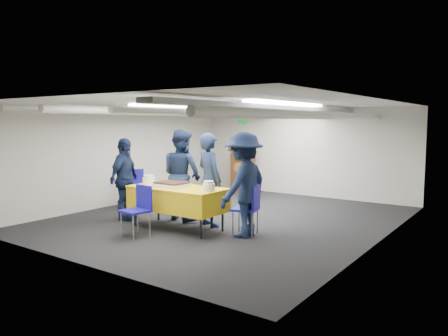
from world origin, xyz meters
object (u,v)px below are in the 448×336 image
Objects in this scene: sheet_cake at (172,184)px; sailor_b at (182,175)px; chair_right at (250,205)px; podium at (243,170)px; sailor_d at (244,185)px; sailor_c at (124,179)px; sailor_a at (209,180)px; chair_left at (136,184)px; serving_table at (178,198)px; chair_near at (139,206)px.

sheet_cake is 0.31× the size of sailor_b.
sheet_cake is 0.65× the size of chair_right.
podium is 4.78m from sailor_d.
sailor_d is at bearing -102.89° from sailor_c.
chair_right is 0.50× the size of sailor_a.
chair_left is at bearing 170.07° from chair_right.
sailor_d is (2.63, 0.29, 0.07)m from sailor_c.
sailor_b reaches higher than podium.
sailor_b is 1.02× the size of sailor_d.
podium reaches higher than serving_table.
sailor_b is (0.92, -3.65, 0.29)m from podium.
sailor_c reaches higher than serving_table.
sailor_b is (-0.23, 1.38, 0.37)m from chair_near.
sailor_d is (1.45, 1.03, 0.36)m from chair_near.
chair_right is at bearing -9.93° from chair_left.
sailor_d reaches higher than serving_table.
sailor_c reaches higher than podium.
sailor_b reaches higher than sailor_d.
chair_near reaches higher than serving_table.
sailor_b is at bearing -75.88° from podium.
sailor_a is (0.34, 0.52, 0.31)m from serving_table.
sheet_cake is at bearing 75.52° from sailor_a.
sailor_d reaches higher than sailor_a.
podium is 4.70m from chair_right.
sailor_d reaches higher than sailor_c.
chair_near is 1.42m from sailor_c.
chair_left is at bearing 10.54° from sailor_a.
sheet_cake is at bearing -110.19° from sailor_c.
podium is (-1.33, 4.25, 0.05)m from serving_table.
chair_right is 1.00× the size of chair_left.
chair_near is at bearing -141.27° from sailor_c.
sailor_a is at bearing 54.49° from sheet_cake.
sailor_a reaches higher than serving_table.
chair_left is at bearing 155.32° from serving_table.
sailor_b reaches higher than sheet_cake.
chair_near is at bearing -77.16° from podium.
serving_table is at bearing 134.91° from sailor_b.
chair_left is at bearing -102.13° from sailor_d.
sailor_b is at bearing -101.91° from sailor_d.
sailor_d reaches higher than sheet_cake.
podium is 0.77× the size of sailor_c.
podium reaches higher than sheet_cake.
podium is 0.71× the size of sailor_d.
sailor_d is (3.39, -0.73, 0.36)m from chair_left.
sailor_d is (1.27, 0.25, 0.33)m from serving_table.
sheet_cake is 0.65× the size of chair_near.
chair_right is (1.32, 0.37, -0.03)m from serving_table.
sailor_b reaches higher than chair_left.
sheet_cake is 0.78m from chair_near.
chair_left is at bearing 17.77° from sailor_c.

